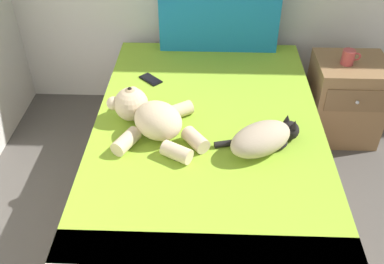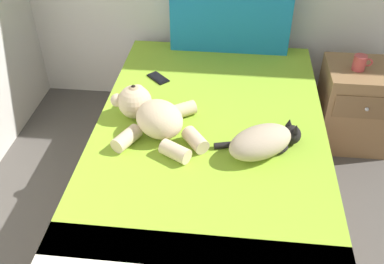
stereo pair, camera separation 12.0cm
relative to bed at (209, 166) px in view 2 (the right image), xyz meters
The scene contains 7 objects.
bed is the anchor object (origin of this frame).
patterned_cushion 1.08m from the bed, 86.26° to the left, with size 0.80×0.13×0.55m.
cat 0.46m from the bed, 30.04° to the right, with size 0.44×0.35×0.15m.
teddy_bear 0.46m from the bed, behind, with size 0.56×0.53×0.20m.
cell_phone 0.66m from the bed, 126.63° to the left, with size 0.16×0.16×0.01m.
nightstand 1.14m from the bed, 35.63° to the left, with size 0.46×0.43×0.57m.
mug 1.15m from the bed, 36.37° to the left, with size 0.12×0.08×0.09m.
Camera 2 is at (1.49, 1.56, 1.93)m, focal length 40.71 mm.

